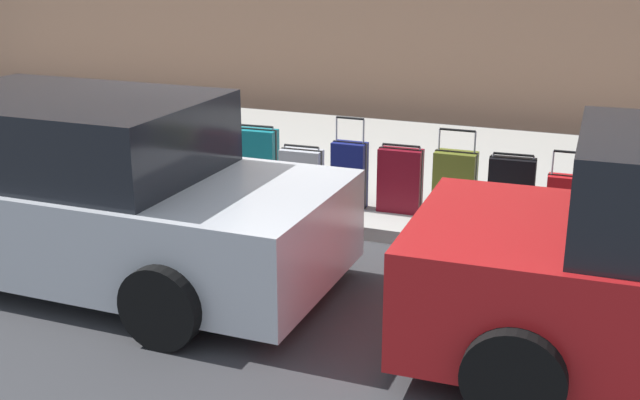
{
  "coord_description": "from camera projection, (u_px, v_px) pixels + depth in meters",
  "views": [
    {
      "loc": [
        -3.66,
        7.02,
        2.8
      ],
      "look_at": [
        -1.13,
        0.78,
        0.64
      ],
      "focal_mm": 44.39,
      "sensor_mm": 36.0,
      "label": 1
    }
  ],
  "objects": [
    {
      "name": "ground_plane",
      "position": [
        248.0,
        224.0,
        8.36
      ],
      "size": [
        40.0,
        40.0,
        0.0
      ],
      "primitive_type": "plane",
      "color": "#333335"
    },
    {
      "name": "sidewalk_curb",
      "position": [
        333.0,
        161.0,
        10.55
      ],
      "size": [
        18.0,
        5.0,
        0.14
      ],
      "primitive_type": "cube",
      "color": "#9E9B93",
      "rests_on": "ground_plane"
    },
    {
      "name": "suitcase_teal_0",
      "position": [
        632.0,
        211.0,
        7.46
      ],
      "size": [
        0.49,
        0.23,
        0.62
      ],
      "color": "#0F606B",
      "rests_on": "sidewalk_curb"
    },
    {
      "name": "suitcase_red_1",
      "position": [
        568.0,
        206.0,
        7.57
      ],
      "size": [
        0.42,
        0.2,
        0.84
      ],
      "color": "red",
      "rests_on": "sidewalk_curb"
    },
    {
      "name": "suitcase_black_2",
      "position": [
        511.0,
        191.0,
        7.85
      ],
      "size": [
        0.46,
        0.21,
        0.74
      ],
      "color": "black",
      "rests_on": "sidewalk_curb"
    },
    {
      "name": "suitcase_olive_3",
      "position": [
        455.0,
        185.0,
        8.06
      ],
      "size": [
        0.43,
        0.24,
        0.93
      ],
      "color": "#59601E",
      "rests_on": "sidewalk_curb"
    },
    {
      "name": "suitcase_maroon_4",
      "position": [
        400.0,
        180.0,
        8.24
      ],
      "size": [
        0.46,
        0.21,
        0.73
      ],
      "color": "maroon",
      "rests_on": "sidewalk_curb"
    },
    {
      "name": "suitcase_navy_5",
      "position": [
        349.0,
        175.0,
        8.37
      ],
      "size": [
        0.37,
        0.2,
        0.99
      ],
      "color": "navy",
      "rests_on": "sidewalk_curb"
    },
    {
      "name": "suitcase_silver_6",
      "position": [
        302.0,
        176.0,
        8.55
      ],
      "size": [
        0.46,
        0.22,
        0.64
      ],
      "color": "#9EA0A8",
      "rests_on": "sidewalk_curb"
    },
    {
      "name": "suitcase_teal_7",
      "position": [
        256.0,
        162.0,
        8.83
      ],
      "size": [
        0.51,
        0.25,
        0.8
      ],
      "color": "#0F606B",
      "rests_on": "sidewalk_curb"
    },
    {
      "name": "suitcase_red_8",
      "position": [
        209.0,
        160.0,
        9.05
      ],
      "size": [
        0.44,
        0.23,
        0.93
      ],
      "color": "red",
      "rests_on": "sidewalk_curb"
    },
    {
      "name": "fire_hydrant",
      "position": [
        153.0,
        147.0,
        9.25
      ],
      "size": [
        0.39,
        0.21,
        0.82
      ],
      "color": "#99999E",
      "rests_on": "sidewalk_curb"
    },
    {
      "name": "bollard_post",
      "position": [
        111.0,
        149.0,
        9.3
      ],
      "size": [
        0.13,
        0.13,
        0.77
      ],
      "primitive_type": "cylinder",
      "color": "#333338",
      "rests_on": "sidewalk_curb"
    },
    {
      "name": "parked_car_silver_1",
      "position": [
        72.0,
        192.0,
        6.94
      ],
      "size": [
        4.8,
        2.11,
        1.6
      ],
      "color": "#B2B5BA",
      "rests_on": "ground_plane"
    }
  ]
}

